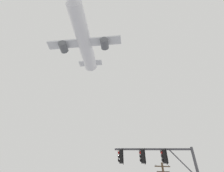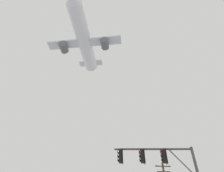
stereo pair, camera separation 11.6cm
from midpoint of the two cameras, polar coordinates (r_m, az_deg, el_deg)
The scene contains 2 objects.
signal_pole_near at distance 14.78m, azimuth 15.32°, elevation -22.63°, with size 5.76×0.85×6.36m.
airplane at distance 42.42m, azimuth -8.59°, elevation 13.61°, with size 16.05×20.78×5.67m.
Camera 1 is at (-0.93, -6.81, 1.32)m, focal length 30.39 mm.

